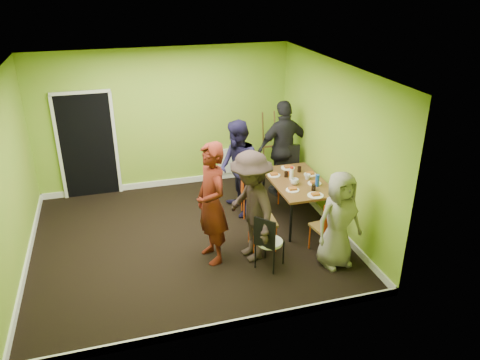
# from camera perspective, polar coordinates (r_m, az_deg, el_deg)

# --- Properties ---
(ground) EXTENTS (5.00, 5.00, 0.00)m
(ground) POSITION_cam_1_polar(r_m,az_deg,el_deg) (7.89, -6.28, -7.18)
(ground) COLOR black
(ground) RESTS_ON ground
(room_walls) EXTENTS (5.04, 4.54, 2.82)m
(room_walls) POSITION_cam_1_polar(r_m,az_deg,el_deg) (7.46, -6.86, -0.56)
(room_walls) COLOR #7DB42E
(room_walls) RESTS_ON ground
(dining_table) EXTENTS (0.90, 1.50, 0.75)m
(dining_table) POSITION_cam_1_polar(r_m,az_deg,el_deg) (8.20, 7.07, -0.43)
(dining_table) COLOR black
(dining_table) RESTS_ON ground
(chair_left_far) EXTENTS (0.44, 0.44, 0.92)m
(chair_left_far) POSITION_cam_1_polar(r_m,az_deg,el_deg) (8.35, 0.93, -1.09)
(chair_left_far) COLOR #D54614
(chair_left_far) RESTS_ON ground
(chair_left_near) EXTENTS (0.45, 0.44, 1.00)m
(chair_left_near) POSITION_cam_1_polar(r_m,az_deg,el_deg) (7.35, 2.14, -4.48)
(chair_left_near) COLOR #D54614
(chair_left_near) RESTS_ON ground
(chair_back_end) EXTENTS (0.56, 0.61, 1.05)m
(chair_back_end) POSITION_cam_1_polar(r_m,az_deg,el_deg) (9.01, 5.87, 2.28)
(chair_back_end) COLOR #D54614
(chair_back_end) RESTS_ON ground
(chair_front_end) EXTENTS (0.44, 0.45, 0.95)m
(chair_front_end) POSITION_cam_1_polar(r_m,az_deg,el_deg) (7.33, 10.77, -5.33)
(chair_front_end) COLOR #D54614
(chair_front_end) RESTS_ON ground
(chair_bentwood) EXTENTS (0.48, 0.48, 0.88)m
(chair_bentwood) POSITION_cam_1_polar(r_m,az_deg,el_deg) (6.91, 3.43, -7.31)
(chair_bentwood) COLOR black
(chair_bentwood) RESTS_ON ground
(easel) EXTENTS (0.60, 0.56, 1.50)m
(easel) POSITION_cam_1_polar(r_m,az_deg,el_deg) (9.85, 4.07, 4.32)
(easel) COLOR brown
(easel) RESTS_ON ground
(plate_near_left) EXTENTS (0.23, 0.23, 0.01)m
(plate_near_left) POSITION_cam_1_polar(r_m,az_deg,el_deg) (8.34, 4.16, 0.59)
(plate_near_left) COLOR white
(plate_near_left) RESTS_ON dining_table
(plate_near_right) EXTENTS (0.22, 0.22, 0.01)m
(plate_near_right) POSITION_cam_1_polar(r_m,az_deg,el_deg) (7.81, 6.43, -1.22)
(plate_near_right) COLOR white
(plate_near_right) RESTS_ON dining_table
(plate_far_back) EXTENTS (0.26, 0.26, 0.01)m
(plate_far_back) POSITION_cam_1_polar(r_m,az_deg,el_deg) (8.67, 5.86, 1.48)
(plate_far_back) COLOR white
(plate_far_back) RESTS_ON dining_table
(plate_far_front) EXTENTS (0.26, 0.26, 0.01)m
(plate_far_front) POSITION_cam_1_polar(r_m,az_deg,el_deg) (7.68, 9.18, -1.87)
(plate_far_front) COLOR white
(plate_far_front) RESTS_ON dining_table
(plate_wall_back) EXTENTS (0.22, 0.22, 0.01)m
(plate_wall_back) POSITION_cam_1_polar(r_m,az_deg,el_deg) (8.44, 8.53, 0.68)
(plate_wall_back) COLOR white
(plate_wall_back) RESTS_ON dining_table
(plate_wall_front) EXTENTS (0.23, 0.23, 0.01)m
(plate_wall_front) POSITION_cam_1_polar(r_m,az_deg,el_deg) (8.10, 9.07, -0.39)
(plate_wall_front) COLOR white
(plate_wall_front) RESTS_ON dining_table
(thermos) EXTENTS (0.07, 0.07, 0.21)m
(thermos) POSITION_cam_1_polar(r_m,az_deg,el_deg) (8.17, 6.30, 0.75)
(thermos) COLOR white
(thermos) RESTS_ON dining_table
(blue_bottle) EXTENTS (0.07, 0.07, 0.21)m
(blue_bottle) POSITION_cam_1_polar(r_m,az_deg,el_deg) (7.98, 9.40, -0.05)
(blue_bottle) COLOR #1747AE
(blue_bottle) RESTS_ON dining_table
(orange_bottle) EXTENTS (0.04, 0.04, 0.09)m
(orange_bottle) POSITION_cam_1_polar(r_m,az_deg,el_deg) (8.32, 5.85, 0.77)
(orange_bottle) COLOR #D54614
(orange_bottle) RESTS_ON dining_table
(glass_mid) EXTENTS (0.07, 0.07, 0.10)m
(glass_mid) POSITION_cam_1_polar(r_m,az_deg,el_deg) (8.28, 5.64, 0.70)
(glass_mid) COLOR black
(glass_mid) RESTS_ON dining_table
(glass_back) EXTENTS (0.07, 0.07, 0.10)m
(glass_back) POSITION_cam_1_polar(r_m,az_deg,el_deg) (8.51, 7.24, 1.30)
(glass_back) COLOR black
(glass_back) RESTS_ON dining_table
(glass_front) EXTENTS (0.07, 0.07, 0.10)m
(glass_front) POSITION_cam_1_polar(r_m,az_deg,el_deg) (7.84, 8.96, -0.93)
(glass_front) COLOR black
(glass_front) RESTS_ON dining_table
(cup_a) EXTENTS (0.13, 0.13, 0.11)m
(cup_a) POSITION_cam_1_polar(r_m,az_deg,el_deg) (8.00, 6.68, -0.20)
(cup_a) COLOR white
(cup_a) RESTS_ON dining_table
(cup_b) EXTENTS (0.10, 0.10, 0.10)m
(cup_b) POSITION_cam_1_polar(r_m,az_deg,el_deg) (8.23, 8.22, 0.39)
(cup_b) COLOR white
(cup_b) RESTS_ON dining_table
(person_standing) EXTENTS (0.58, 0.77, 1.90)m
(person_standing) POSITION_cam_1_polar(r_m,az_deg,el_deg) (6.91, -3.48, -2.90)
(person_standing) COLOR #52170E
(person_standing) RESTS_ON ground
(person_left_far) EXTENTS (0.73, 0.90, 1.75)m
(person_left_far) POSITION_cam_1_polar(r_m,az_deg,el_deg) (8.28, -0.28, 1.37)
(person_left_far) COLOR #191535
(person_left_far) RESTS_ON ground
(person_left_near) EXTENTS (0.82, 1.22, 1.75)m
(person_left_near) POSITION_cam_1_polar(r_m,az_deg,el_deg) (6.97, 1.35, -3.29)
(person_left_near) COLOR #2F221F
(person_left_near) RESTS_ON ground
(person_back_end) EXTENTS (1.16, 0.60, 1.89)m
(person_back_end) POSITION_cam_1_polar(r_m,az_deg,el_deg) (9.06, 5.36, 3.82)
(person_back_end) COLOR black
(person_back_end) RESTS_ON ground
(person_front_end) EXTENTS (0.80, 0.59, 1.51)m
(person_front_end) POSITION_cam_1_polar(r_m,az_deg,el_deg) (7.01, 11.94, -4.79)
(person_front_end) COLOR gray
(person_front_end) RESTS_ON ground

